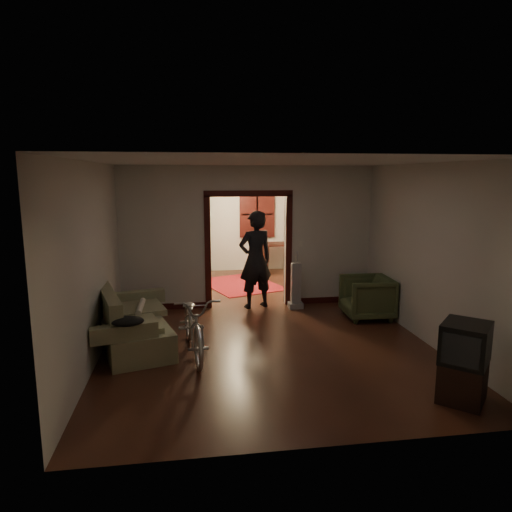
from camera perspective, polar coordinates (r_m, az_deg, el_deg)
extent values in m
cube|color=black|center=(8.64, -0.29, -7.51)|extent=(5.00, 8.50, 0.01)
cube|color=white|center=(8.24, -0.31, 11.39)|extent=(5.00, 8.50, 0.01)
cube|color=beige|center=(12.52, -3.07, 4.52)|extent=(5.00, 0.02, 2.80)
cube|color=beige|center=(8.35, -17.54, 1.27)|extent=(0.02, 8.50, 2.80)
cube|color=beige|center=(9.02, 15.62, 1.99)|extent=(0.02, 8.50, 2.80)
cube|color=beige|center=(9.06, -0.98, 2.40)|extent=(5.00, 0.14, 2.80)
cube|color=black|center=(9.11, -0.97, 0.53)|extent=(1.74, 0.20, 2.32)
cube|color=black|center=(12.55, 0.14, 5.23)|extent=(0.98, 0.06, 1.28)
sphere|color=#FFE0A5|center=(10.72, -2.22, 8.68)|extent=(0.24, 0.24, 0.24)
cube|color=silver|center=(9.21, 5.58, 1.53)|extent=(0.08, 0.01, 0.12)
cube|color=#636543|center=(7.34, -15.21, -7.35)|extent=(1.42, 2.16, 0.91)
cylinder|color=beige|center=(7.60, -14.22, -6.14)|extent=(0.09, 0.75, 0.09)
ellipsoid|color=black|center=(6.41, -15.79, -7.86)|extent=(0.44, 0.33, 0.13)
imported|color=silver|center=(6.81, -7.79, -8.33)|extent=(0.83, 1.86, 0.94)
imported|color=#414D2B|center=(8.68, 13.68, -5.04)|extent=(0.89, 0.87, 0.78)
cube|color=black|center=(6.02, 24.39, -14.07)|extent=(0.71, 0.71, 0.48)
cube|color=black|center=(5.86, 24.72, -9.85)|extent=(0.73, 0.74, 0.47)
cube|color=gray|center=(9.06, 5.00, -3.71)|extent=(0.31, 0.27, 0.92)
imported|color=black|center=(8.99, -0.07, -0.47)|extent=(0.81, 0.66, 1.93)
cube|color=maroon|center=(11.04, -1.93, -3.56)|extent=(2.14, 2.43, 0.02)
cube|color=#223721|center=(12.14, -8.48, 2.17)|extent=(1.07, 0.76, 1.92)
sphere|color=#1E5972|center=(12.05, -8.60, 6.78)|extent=(0.27, 0.27, 0.27)
cube|color=black|center=(12.41, 2.72, -0.24)|extent=(1.10, 0.68, 0.78)
cube|color=black|center=(12.00, 0.65, -0.54)|extent=(0.36, 0.36, 0.80)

